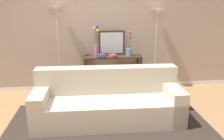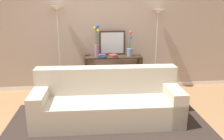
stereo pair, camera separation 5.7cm
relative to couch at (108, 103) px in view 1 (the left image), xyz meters
name	(u,v)px [view 1 (the left image)]	position (x,y,z in m)	size (l,w,h in m)	color
ground_plane	(104,128)	(-0.09, -0.26, -0.33)	(16.00, 16.00, 0.02)	#9E754C
back_wall	(97,24)	(-0.09, 1.65, 1.16)	(12.00, 0.15, 2.95)	white
area_rug	(109,124)	(0.00, -0.16, -0.31)	(3.30, 1.78, 0.01)	#332823
couch	(108,103)	(0.00, 0.00, 0.00)	(2.43, 0.87, 0.88)	#BCB29E
console_table	(113,67)	(0.23, 1.35, 0.24)	(1.24, 0.36, 0.82)	#382619
floor_lamp_left	(57,25)	(-0.93, 1.40, 1.17)	(0.28, 0.28, 1.89)	#B7B2A8
floor_lamp_right	(157,27)	(1.19, 1.40, 1.11)	(0.28, 0.28, 1.81)	#B7B2A8
wall_mirror	(112,43)	(0.22, 1.50, 0.77)	(0.57, 0.02, 0.53)	#382619
vase_tall_flowers	(96,43)	(-0.13, 1.34, 0.79)	(0.13, 0.13, 0.69)	gray
vase_short_flowers	(129,48)	(0.59, 1.32, 0.68)	(0.12, 0.13, 0.56)	#6B84AD
fruit_bowl	(113,56)	(0.21, 1.24, 0.53)	(0.19, 0.19, 0.06)	brown
book_stack	(102,56)	(-0.02, 1.24, 0.53)	(0.18, 0.15, 0.07)	navy
book_row_under_console	(100,89)	(-0.05, 1.35, -0.26)	(0.44, 0.17, 0.13)	slate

